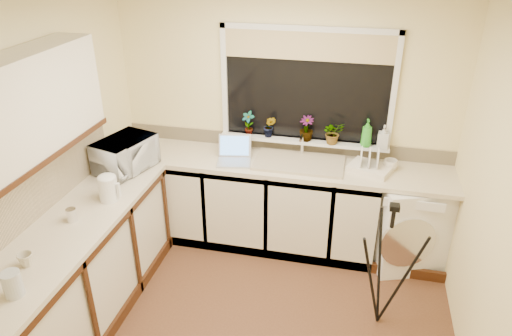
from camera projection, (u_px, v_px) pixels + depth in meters
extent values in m
plane|color=brown|center=(248.00, 327.00, 3.78)|extent=(3.20, 3.20, 0.00)
plane|color=white|center=(245.00, 7.00, 2.67)|extent=(3.20, 3.20, 0.00)
plane|color=#FAE8A6|center=(284.00, 118.00, 4.53)|extent=(3.20, 0.00, 3.20)
plane|color=#FAE8A6|center=(40.00, 171.00, 3.54)|extent=(0.00, 3.00, 3.00)
plane|color=#FAE8A6|center=(499.00, 224.00, 2.91)|extent=(0.00, 3.00, 3.00)
cube|color=silver|center=(245.00, 201.00, 4.69)|extent=(2.55, 0.60, 0.86)
cube|color=silver|center=(72.00, 286.00, 3.58)|extent=(0.54, 2.40, 0.86)
cube|color=beige|center=(278.00, 164.00, 4.43)|extent=(3.20, 0.60, 0.04)
cube|color=beige|center=(61.00, 237.00, 3.38)|extent=(0.60, 2.40, 0.04)
cube|color=beige|center=(18.00, 203.00, 3.33)|extent=(0.02, 2.40, 0.45)
cube|color=beige|center=(283.00, 143.00, 4.64)|extent=(3.20, 0.02, 0.14)
cube|color=black|center=(306.00, 87.00, 4.33)|extent=(1.50, 0.02, 1.00)
cube|color=tan|center=(308.00, 46.00, 4.14)|extent=(1.50, 0.02, 0.25)
cube|color=white|center=(303.00, 141.00, 4.52)|extent=(1.60, 0.14, 0.03)
cube|color=tan|center=(299.00, 163.00, 4.37)|extent=(0.82, 0.46, 0.03)
cylinder|color=silver|center=(302.00, 144.00, 4.48)|extent=(0.03, 0.03, 0.24)
cube|color=white|center=(406.00, 222.00, 4.38)|extent=(0.76, 0.75, 0.85)
cube|color=#A9AAB1|center=(234.00, 162.00, 4.39)|extent=(0.34, 0.27, 0.02)
cube|color=#5998F1|center=(235.00, 145.00, 4.47)|extent=(0.32, 0.15, 0.20)
cylinder|color=white|center=(108.00, 189.00, 3.76)|extent=(0.15, 0.15, 0.20)
cube|color=#F0E4D0|center=(370.00, 168.00, 4.24)|extent=(0.43, 0.38, 0.05)
cylinder|color=#B4B9BF|center=(12.00, 284.00, 2.78)|extent=(0.11, 0.11, 0.16)
cylinder|color=silver|center=(72.00, 215.00, 3.50)|extent=(0.07, 0.07, 0.10)
imported|color=white|center=(125.00, 154.00, 4.22)|extent=(0.49, 0.60, 0.29)
imported|color=#999999|center=(248.00, 124.00, 4.54)|extent=(0.15, 0.12, 0.24)
imported|color=#999999|center=(270.00, 127.00, 4.52)|extent=(0.12, 0.10, 0.21)
imported|color=#999999|center=(306.00, 128.00, 4.44)|extent=(0.15, 0.15, 0.24)
imported|color=#999999|center=(333.00, 133.00, 4.38)|extent=(0.25, 0.23, 0.22)
imported|color=green|center=(367.00, 133.00, 4.31)|extent=(0.12, 0.12, 0.26)
imported|color=#999999|center=(383.00, 137.00, 4.29)|extent=(0.11, 0.11, 0.22)
imported|color=silver|center=(390.00, 165.00, 4.25)|extent=(0.14, 0.14, 0.10)
imported|color=beige|center=(26.00, 260.00, 3.04)|extent=(0.12, 0.12, 0.09)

